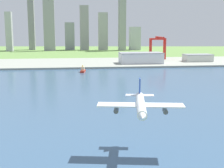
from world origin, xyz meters
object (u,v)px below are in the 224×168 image
airplane_landing (141,105)px  warehouse_annex (198,58)px  warehouse_main (141,58)px  port_crane_red (158,43)px  tugboat_small (83,70)px

airplane_landing → warehouse_annex: (172.12, 363.26, -14.17)m
warehouse_main → airplane_landing: bearing=-102.4°
warehouse_main → port_crane_red: bearing=53.5°
tugboat_small → port_crane_red: bearing=44.6°
tugboat_small → warehouse_annex: warehouse_annex is taller
airplane_landing → port_crane_red: 421.26m
tugboat_small → port_crane_red: 187.18m
port_crane_red → tugboat_small: bearing=-135.4°
tugboat_small → warehouse_annex: (185.87, 88.93, 5.60)m
tugboat_small → warehouse_annex: size_ratio=0.42×
warehouse_main → warehouse_annex: warehouse_main is taller
airplane_landing → warehouse_main: (76.30, 347.95, -11.89)m
warehouse_annex → warehouse_main: bearing=-170.9°
port_crane_red → warehouse_annex: bearing=-37.2°
warehouse_main → warehouse_annex: 97.06m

